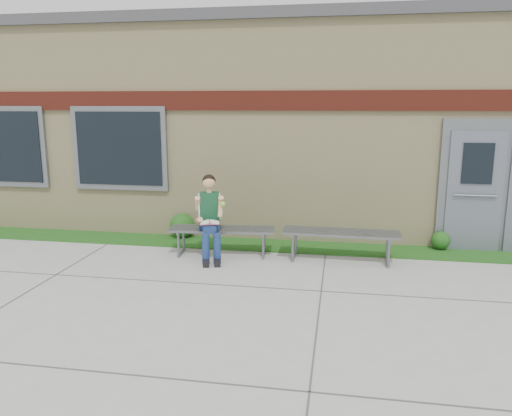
# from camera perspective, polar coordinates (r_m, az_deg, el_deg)

# --- Properties ---
(ground) EXTENTS (80.00, 80.00, 0.00)m
(ground) POSITION_cam_1_polar(r_m,az_deg,el_deg) (6.70, -1.44, -10.51)
(ground) COLOR #9E9E99
(ground) RESTS_ON ground
(grass_strip) EXTENTS (16.00, 0.80, 0.02)m
(grass_strip) POSITION_cam_1_polar(r_m,az_deg,el_deg) (9.12, 1.72, -4.31)
(grass_strip) COLOR #134914
(grass_strip) RESTS_ON ground
(school_building) EXTENTS (16.20, 6.22, 4.20)m
(school_building) POSITION_cam_1_polar(r_m,az_deg,el_deg) (12.13, 4.05, 9.72)
(school_building) COLOR beige
(school_building) RESTS_ON ground
(bench_left) EXTENTS (1.83, 0.67, 0.46)m
(bench_left) POSITION_cam_1_polar(r_m,az_deg,el_deg) (8.55, -3.90, -3.02)
(bench_left) COLOR slate
(bench_left) RESTS_ON ground
(bench_right) EXTENTS (1.92, 0.58, 0.50)m
(bench_right) POSITION_cam_1_polar(r_m,az_deg,el_deg) (8.32, 9.64, -3.42)
(bench_right) COLOR slate
(bench_right) RESTS_ON ground
(girl) EXTENTS (0.58, 0.88, 1.39)m
(girl) POSITION_cam_1_polar(r_m,az_deg,el_deg) (8.31, -5.29, -0.87)
(girl) COLOR navy
(girl) RESTS_ON ground
(shrub_mid) EXTENTS (0.47, 0.47, 0.47)m
(shrub_mid) POSITION_cam_1_polar(r_m,az_deg,el_deg) (9.69, -8.45, -1.99)
(shrub_mid) COLOR #134914
(shrub_mid) RESTS_ON grass_strip
(shrub_east) EXTENTS (0.32, 0.32, 0.32)m
(shrub_east) POSITION_cam_1_polar(r_m,az_deg,el_deg) (9.41, 20.35, -3.48)
(shrub_east) COLOR #134914
(shrub_east) RESTS_ON grass_strip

